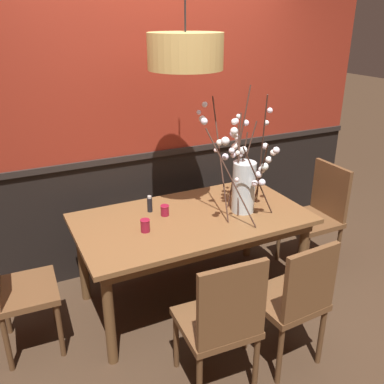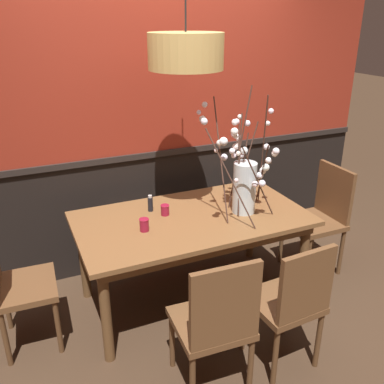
{
  "view_description": "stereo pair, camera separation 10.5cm",
  "coord_description": "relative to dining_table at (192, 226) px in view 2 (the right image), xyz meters",
  "views": [
    {
      "loc": [
        -1.26,
        -2.58,
        2.15
      ],
      "look_at": [
        0.0,
        0.0,
        0.95
      ],
      "focal_mm": 39.54,
      "sensor_mm": 36.0,
      "label": 1
    },
    {
      "loc": [
        -1.16,
        -2.62,
        2.15
      ],
      "look_at": [
        0.0,
        0.0,
        0.95
      ],
      "focal_mm": 39.54,
      "sensor_mm": 36.0,
      "label": 2
    }
  ],
  "objects": [
    {
      "name": "ground_plane",
      "position": [
        0.0,
        0.0,
        -0.67
      ],
      "size": [
        24.0,
        24.0,
        0.0
      ],
      "primitive_type": "plane",
      "color": "#422D1E"
    },
    {
      "name": "back_wall",
      "position": [
        0.0,
        0.77,
        0.7
      ],
      "size": [
        4.2,
        0.14,
        2.74
      ],
      "color": "black",
      "rests_on": "ground"
    },
    {
      "name": "dining_table",
      "position": [
        0.0,
        0.0,
        0.0
      ],
      "size": [
        1.74,
        0.95,
        0.75
      ],
      "color": "brown",
      "rests_on": "ground"
    },
    {
      "name": "chair_head_west_end",
      "position": [
        -1.3,
        0.02,
        -0.13
      ],
      "size": [
        0.41,
        0.46,
        0.95
      ],
      "color": "brown",
      "rests_on": "ground"
    },
    {
      "name": "chair_head_east_end",
      "position": [
        1.24,
        -0.02,
        -0.13
      ],
      "size": [
        0.42,
        0.44,
        0.96
      ],
      "color": "brown",
      "rests_on": "ground"
    },
    {
      "name": "chair_near_side_right",
      "position": [
        0.27,
        -0.9,
        -0.15
      ],
      "size": [
        0.43,
        0.43,
        0.92
      ],
      "color": "brown",
      "rests_on": "ground"
    },
    {
      "name": "chair_near_side_left",
      "position": [
        -0.24,
        -0.89,
        -0.14
      ],
      "size": [
        0.46,
        0.46,
        0.95
      ],
      "color": "brown",
      "rests_on": "ground"
    },
    {
      "name": "chair_far_side_right",
      "position": [
        0.27,
        0.9,
        -0.14
      ],
      "size": [
        0.44,
        0.43,
        0.95
      ],
      "color": "brown",
      "rests_on": "ground"
    },
    {
      "name": "chair_far_side_left",
      "position": [
        -0.26,
        0.86,
        -0.14
      ],
      "size": [
        0.47,
        0.46,
        0.92
      ],
      "color": "brown",
      "rests_on": "ground"
    },
    {
      "name": "vase_with_blossoms",
      "position": [
        0.39,
        -0.08,
        0.33
      ],
      "size": [
        0.62,
        0.54,
        0.94
      ],
      "color": "silver",
      "rests_on": "dining_table"
    },
    {
      "name": "candle_holder_nearer_center",
      "position": [
        -0.18,
        0.11,
        0.12
      ],
      "size": [
        0.07,
        0.07,
        0.08
      ],
      "color": "maroon",
      "rests_on": "dining_table"
    },
    {
      "name": "candle_holder_nearer_edge",
      "position": [
        -0.4,
        -0.07,
        0.13
      ],
      "size": [
        0.07,
        0.07,
        0.09
      ],
      "color": "maroon",
      "rests_on": "dining_table"
    },
    {
      "name": "condiment_bottle",
      "position": [
        -0.25,
        0.22,
        0.14
      ],
      "size": [
        0.04,
        0.04,
        0.13
      ],
      "color": "black",
      "rests_on": "dining_table"
    },
    {
      "name": "pendant_lamp",
      "position": [
        -0.01,
        0.09,
        1.26
      ],
      "size": [
        0.51,
        0.51,
        0.93
      ],
      "color": "tan"
    }
  ]
}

